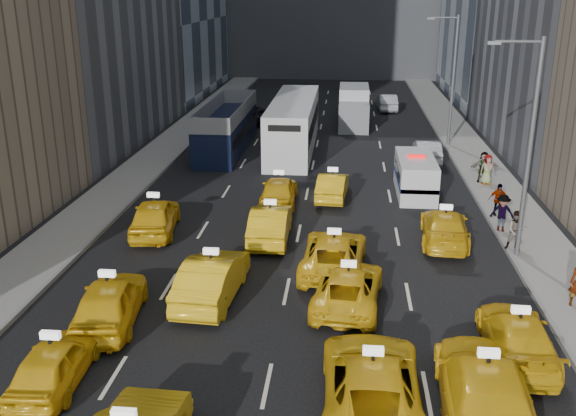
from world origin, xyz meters
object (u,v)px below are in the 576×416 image
Objects in this scene: city_bus at (294,124)px; double_decker at (227,127)px; box_truck at (354,107)px; nypd_van at (415,176)px.

double_decker is at bearing -171.90° from city_bus.
city_bus is at bearing 11.16° from double_decker.
double_decker is 1.65× the size of box_truck.
nypd_van is at bearing -34.89° from double_decker.
nypd_van is 12.29m from city_bus.
city_bus is 9.22m from box_truck.
nypd_van is 0.38× the size of city_bus.
double_decker is 4.63m from city_bus.
box_truck is at bearing 102.34° from nypd_van.
city_bus is at bearing -115.08° from box_truck.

